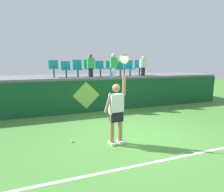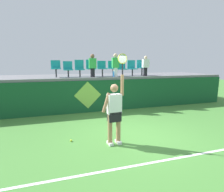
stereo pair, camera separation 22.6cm
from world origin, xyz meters
TOP-DOWN VIEW (x-y plane):
  - ground_plane at (0.00, 0.00)m, footprint 40.00×40.00m
  - court_back_wall at (0.00, 3.42)m, footprint 13.72×0.20m
  - spectator_platform at (0.00, 4.96)m, footprint 13.72×3.19m
  - court_baseline_stripe at (0.00, -1.51)m, footprint 12.35×0.08m
  - tennis_player at (-0.79, -0.28)m, footprint 0.75×0.29m
  - tennis_ball at (-1.97, 0.25)m, footprint 0.07×0.07m
  - water_bottle at (0.44, 3.61)m, footprint 0.07×0.07m
  - stadium_chair_0 at (-2.26, 4.18)m, footprint 0.44×0.42m
  - stadium_chair_1 at (-1.70, 4.19)m, footprint 0.44×0.42m
  - stadium_chair_2 at (-1.14, 4.19)m, footprint 0.44×0.42m
  - stadium_chair_3 at (-0.57, 4.19)m, footprint 0.44×0.42m
  - stadium_chair_4 at (0.01, 4.18)m, footprint 0.44×0.42m
  - stadium_chair_5 at (0.58, 4.18)m, footprint 0.44×0.42m
  - stadium_chair_6 at (1.10, 4.19)m, footprint 0.44×0.42m
  - stadium_chair_7 at (1.67, 4.19)m, footprint 0.44×0.42m
  - stadium_chair_8 at (2.23, 4.19)m, footprint 0.44×0.42m
  - spectator_0 at (-0.57, 3.73)m, footprint 0.34×0.20m
  - spectator_1 at (0.58, 3.74)m, footprint 0.34×0.21m
  - spectator_2 at (2.23, 3.72)m, footprint 0.34×0.20m
  - wall_signage_mount at (-0.91, 3.31)m, footprint 1.27×0.01m

SIDE VIEW (x-z plane):
  - ground_plane at x=0.00m, z-range 0.00..0.00m
  - wall_signage_mount at x=-0.91m, z-range -0.73..0.73m
  - court_baseline_stripe at x=0.00m, z-range 0.00..0.01m
  - tennis_ball at x=-1.97m, z-range 0.00..0.07m
  - court_back_wall at x=0.00m, z-range 0.00..1.51m
  - tennis_player at x=-0.79m, z-range -0.29..2.27m
  - spectator_platform at x=0.00m, z-range 1.51..1.63m
  - water_bottle at x=0.44m, z-range 1.63..1.90m
  - stadium_chair_1 at x=-1.70m, z-range 1.67..2.43m
  - stadium_chair_6 at x=1.10m, z-range 1.67..2.43m
  - stadium_chair_7 at x=1.67m, z-range 1.66..2.48m
  - stadium_chair_2 at x=-1.14m, z-range 1.66..2.49m
  - stadium_chair_4 at x=0.01m, z-range 1.68..2.47m
  - stadium_chair_5 at x=0.58m, z-range 1.69..2.47m
  - stadium_chair_0 at x=-2.26m, z-range 1.69..2.49m
  - stadium_chair_3 at x=-0.57m, z-range 1.67..2.52m
  - stadium_chair_8 at x=2.23m, z-range 1.69..2.53m
  - spectator_2 at x=2.23m, z-range 1.64..2.68m
  - spectator_0 at x=-0.57m, z-range 1.65..2.75m
  - spectator_1 at x=0.58m, z-range 1.66..2.80m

